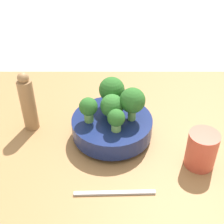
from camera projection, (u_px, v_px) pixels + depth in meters
ground_plane at (102, 146)px, 0.90m from camera, size 6.00×6.00×0.00m
table at (102, 142)px, 0.89m from camera, size 0.96×0.74×0.04m
bowl at (112, 125)px, 0.86m from camera, size 0.22×0.22×0.06m
broccoli_floret_left at (88, 108)px, 0.81m from camera, size 0.05×0.05×0.07m
broccoli_floret_center at (112, 105)px, 0.82m from camera, size 0.06×0.06×0.07m
broccoli_floret_right at (132, 101)px, 0.81m from camera, size 0.07×0.07×0.09m
broccoli_floret_front at (116, 119)px, 0.78m from camera, size 0.05×0.05×0.06m
broccoli_floret_back at (112, 90)px, 0.86m from camera, size 0.07×0.07×0.09m
cup at (202, 150)px, 0.77m from camera, size 0.08×0.08×0.10m
pepper_mill at (28, 103)px, 0.86m from camera, size 0.04×0.04×0.18m
fork at (115, 193)px, 0.72m from camera, size 0.19×0.02×0.01m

